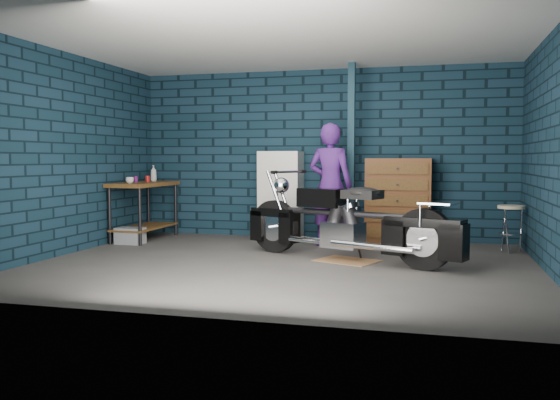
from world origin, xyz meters
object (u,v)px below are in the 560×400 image
at_px(storage_bin, 130,236).
at_px(shop_stool, 511,229).
at_px(workbench, 145,211).
at_px(motorcycle, 348,216).
at_px(tool_chest, 398,201).
at_px(person, 330,185).
at_px(locker, 281,195).

relative_size(storage_bin, shop_stool, 0.61).
relative_size(workbench, storage_bin, 3.54).
height_order(motorcycle, storage_bin, motorcycle).
height_order(motorcycle, shop_stool, motorcycle).
distance_m(motorcycle, tool_chest, 1.85).
xyz_separation_m(workbench, person, (2.97, 0.04, 0.44)).
distance_m(person, tool_chest, 1.14).
xyz_separation_m(person, tool_chest, (0.94, 0.58, -0.26)).
height_order(workbench, person, person).
distance_m(storage_bin, shop_stool, 5.47).
xyz_separation_m(workbench, storage_bin, (0.02, -0.50, -0.33)).
relative_size(storage_bin, tool_chest, 0.31).
bearing_deg(locker, person, -32.89).
distance_m(locker, tool_chest, 1.85).
distance_m(workbench, motorcycle, 3.59).
bearing_deg(shop_stool, person, -179.26).
xyz_separation_m(workbench, motorcycle, (3.40, -1.15, 0.11)).
height_order(workbench, motorcycle, motorcycle).
bearing_deg(tool_chest, locker, 180.00).
bearing_deg(motorcycle, person, 132.28).
bearing_deg(storage_bin, motorcycle, -10.89).
bearing_deg(person, workbench, 10.73).
relative_size(motorcycle, shop_stool, 3.95).
xyz_separation_m(motorcycle, locker, (-1.33, 1.78, 0.14)).
bearing_deg(motorcycle, workbench, -176.25).
bearing_deg(person, motorcycle, 119.73).
xyz_separation_m(person, shop_stool, (2.49, 0.03, -0.58)).
height_order(motorcycle, person, person).
bearing_deg(storage_bin, tool_chest, 16.15).
bearing_deg(person, shop_stool, -169.38).
height_order(person, shop_stool, person).
distance_m(locker, shop_stool, 3.46).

